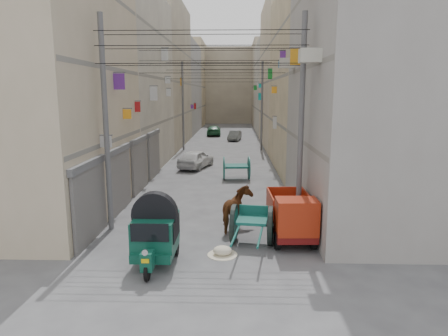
{
  "coord_description": "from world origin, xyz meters",
  "views": [
    {
      "loc": [
        1.2,
        -8.67,
        5.17
      ],
      "look_at": [
        0.77,
        6.5,
        2.33
      ],
      "focal_mm": 32.0,
      "sensor_mm": 36.0,
      "label": 1
    }
  ],
  "objects_px": {
    "feed_sack": "(222,251)",
    "distant_car_green": "(214,130)",
    "distant_car_white": "(196,159)",
    "mini_truck": "(292,219)",
    "distant_car_grey": "(235,136)",
    "auto_rickshaw": "(155,232)",
    "tonga_cart": "(252,224)",
    "second_cart": "(236,167)",
    "horse": "(237,209)"
  },
  "relations": [
    {
      "from": "auto_rickshaw",
      "to": "horse",
      "type": "relative_size",
      "value": 1.28
    },
    {
      "from": "second_cart",
      "to": "horse",
      "type": "xyz_separation_m",
      "value": [
        -0.0,
        -9.13,
        0.05
      ]
    },
    {
      "from": "horse",
      "to": "distant_car_white",
      "type": "distance_m",
      "value": 13.22
    },
    {
      "from": "auto_rickshaw",
      "to": "second_cart",
      "type": "xyz_separation_m",
      "value": [
        2.51,
        12.27,
        -0.25
      ]
    },
    {
      "from": "tonga_cart",
      "to": "distant_car_white",
      "type": "distance_m",
      "value": 14.74
    },
    {
      "from": "distant_car_white",
      "to": "distant_car_green",
      "type": "bearing_deg",
      "value": -72.95
    },
    {
      "from": "distant_car_green",
      "to": "feed_sack",
      "type": "bearing_deg",
      "value": 91.29
    },
    {
      "from": "second_cart",
      "to": "feed_sack",
      "type": "distance_m",
      "value": 11.66
    },
    {
      "from": "feed_sack",
      "to": "second_cart",
      "type": "bearing_deg",
      "value": 87.66
    },
    {
      "from": "mini_truck",
      "to": "feed_sack",
      "type": "height_order",
      "value": "mini_truck"
    },
    {
      "from": "auto_rickshaw",
      "to": "distant_car_grey",
      "type": "xyz_separation_m",
      "value": [
        2.36,
        32.85,
        -0.47
      ]
    },
    {
      "from": "mini_truck",
      "to": "feed_sack",
      "type": "relative_size",
      "value": 5.16
    },
    {
      "from": "second_cart",
      "to": "distant_car_grey",
      "type": "bearing_deg",
      "value": 86.9
    },
    {
      "from": "horse",
      "to": "mini_truck",
      "type": "bearing_deg",
      "value": 162.8
    },
    {
      "from": "mini_truck",
      "to": "feed_sack",
      "type": "bearing_deg",
      "value": -155.08
    },
    {
      "from": "horse",
      "to": "second_cart",
      "type": "bearing_deg",
      "value": -74.05
    },
    {
      "from": "horse",
      "to": "distant_car_grey",
      "type": "relative_size",
      "value": 0.58
    },
    {
      "from": "tonga_cart",
      "to": "distant_car_green",
      "type": "bearing_deg",
      "value": 103.31
    },
    {
      "from": "tonga_cart",
      "to": "distant_car_green",
      "type": "xyz_separation_m",
      "value": [
        -3.3,
        36.67,
        -0.1
      ]
    },
    {
      "from": "auto_rickshaw",
      "to": "mini_truck",
      "type": "distance_m",
      "value": 4.83
    },
    {
      "from": "distant_car_white",
      "to": "distant_car_grey",
      "type": "bearing_deg",
      "value": -81.89
    },
    {
      "from": "horse",
      "to": "distant_car_green",
      "type": "xyz_separation_m",
      "value": [
        -2.78,
        35.23,
        -0.19
      ]
    },
    {
      "from": "distant_car_white",
      "to": "distant_car_green",
      "type": "xyz_separation_m",
      "value": [
        0.06,
        22.32,
        -0.04
      ]
    },
    {
      "from": "feed_sack",
      "to": "distant_car_grey",
      "type": "bearing_deg",
      "value": 89.42
    },
    {
      "from": "horse",
      "to": "distant_car_grey",
      "type": "height_order",
      "value": "horse"
    },
    {
      "from": "second_cart",
      "to": "distant_car_white",
      "type": "distance_m",
      "value": 4.73
    },
    {
      "from": "mini_truck",
      "to": "horse",
      "type": "height_order",
      "value": "mini_truck"
    },
    {
      "from": "tonga_cart",
      "to": "distant_car_white",
      "type": "relative_size",
      "value": 0.83
    },
    {
      "from": "second_cart",
      "to": "mini_truck",
      "type": "bearing_deg",
      "value": -82.96
    },
    {
      "from": "auto_rickshaw",
      "to": "horse",
      "type": "xyz_separation_m",
      "value": [
        2.51,
        3.14,
        -0.2
      ]
    },
    {
      "from": "mini_truck",
      "to": "horse",
      "type": "relative_size",
      "value": 1.66
    },
    {
      "from": "feed_sack",
      "to": "distant_car_green",
      "type": "xyz_separation_m",
      "value": [
        -2.3,
        37.72,
        0.46
      ]
    },
    {
      "from": "feed_sack",
      "to": "distant_car_white",
      "type": "bearing_deg",
      "value": 98.73
    },
    {
      "from": "second_cart",
      "to": "feed_sack",
      "type": "xyz_separation_m",
      "value": [
        -0.48,
        -11.63,
        -0.6
      ]
    },
    {
      "from": "tonga_cart",
      "to": "second_cart",
      "type": "distance_m",
      "value": 10.59
    },
    {
      "from": "distant_car_green",
      "to": "distant_car_white",
      "type": "bearing_deg",
      "value": 87.64
    },
    {
      "from": "auto_rickshaw",
      "to": "mini_truck",
      "type": "height_order",
      "value": "mini_truck"
    },
    {
      "from": "feed_sack",
      "to": "horse",
      "type": "bearing_deg",
      "value": 79.24
    },
    {
      "from": "tonga_cart",
      "to": "distant_car_green",
      "type": "height_order",
      "value": "tonga_cart"
    },
    {
      "from": "auto_rickshaw",
      "to": "distant_car_white",
      "type": "bearing_deg",
      "value": 91.5
    },
    {
      "from": "second_cart",
      "to": "feed_sack",
      "type": "relative_size",
      "value": 2.75
    },
    {
      "from": "tonga_cart",
      "to": "distant_car_green",
      "type": "distance_m",
      "value": 36.82
    },
    {
      "from": "second_cart",
      "to": "distant_car_white",
      "type": "height_order",
      "value": "second_cart"
    },
    {
      "from": "feed_sack",
      "to": "distant_car_white",
      "type": "height_order",
      "value": "distant_car_white"
    },
    {
      "from": "tonga_cart",
      "to": "mini_truck",
      "type": "bearing_deg",
      "value": 15.26
    },
    {
      "from": "mini_truck",
      "to": "distant_car_grey",
      "type": "bearing_deg",
      "value": 91.74
    },
    {
      "from": "auto_rickshaw",
      "to": "tonga_cart",
      "type": "bearing_deg",
      "value": 29.5
    },
    {
      "from": "auto_rickshaw",
      "to": "tonga_cart",
      "type": "distance_m",
      "value": 3.49
    },
    {
      "from": "auto_rickshaw",
      "to": "distant_car_white",
      "type": "relative_size",
      "value": 0.64
    },
    {
      "from": "distant_car_grey",
      "to": "distant_car_green",
      "type": "distance_m",
      "value": 6.11
    }
  ]
}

